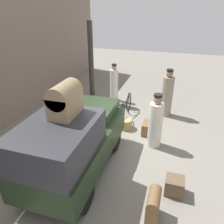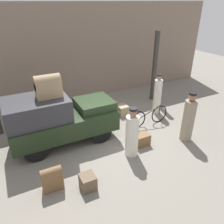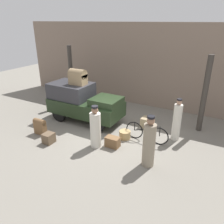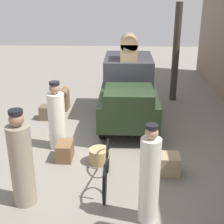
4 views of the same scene
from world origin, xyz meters
name	(u,v)px [view 4 (image 4 of 4)]	position (x,y,z in m)	size (l,w,h in m)	color
ground_plane	(105,143)	(0.00, 0.00, 0.00)	(30.00, 30.00, 0.00)	gray
canopy_pillar_left	(176,53)	(-3.57, 2.23, 1.67)	(0.24, 0.24, 3.34)	#38332D
truck	(128,89)	(-1.65, 0.60, 0.97)	(3.59, 1.56, 1.80)	black
bicycle	(106,168)	(1.82, 0.16, 0.38)	(1.81, 0.04, 0.79)	black
wicker_basket	(99,156)	(0.95, -0.06, 0.17)	(0.47, 0.47, 0.34)	tan
porter_standing_middle	(57,118)	(0.22, -1.15, 0.77)	(0.41, 0.41, 1.70)	silver
porter_with_bicycle	(149,178)	(2.80, 0.92, 0.82)	(0.34, 0.34, 1.77)	silver
porter_carrying_trunk	(22,162)	(2.43, -1.31, 0.84)	(0.41, 0.41, 1.83)	gray
trunk_wicker_pale	(47,112)	(-1.58, -1.85, 0.21)	(0.39, 0.42, 0.41)	brown
trunk_large_brown	(167,164)	(1.34, 1.43, 0.22)	(0.43, 0.51, 0.44)	#9E8966
suitcase_tan_flat	(65,151)	(0.81, -0.87, 0.20)	(0.55, 0.35, 0.41)	brown
trunk_umber_medium	(64,98)	(-2.43, -1.47, 0.38)	(0.54, 0.25, 0.70)	brown
trunk_on_truck_roof	(129,47)	(-1.84, 0.60, 2.16)	(0.79, 0.48, 0.72)	#937A56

